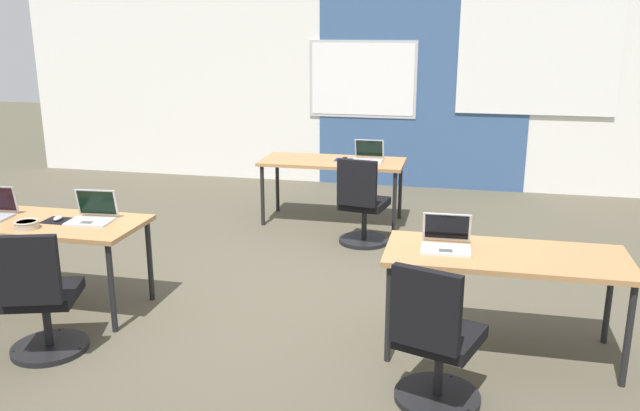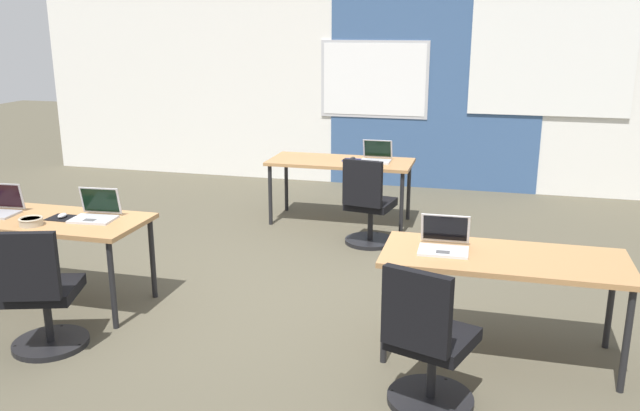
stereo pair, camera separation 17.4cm
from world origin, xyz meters
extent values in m
plane|color=#4C4738|center=(0.00, 0.00, 0.00)|extent=(24.00, 24.00, 0.00)
cube|color=silver|center=(0.00, 4.20, 1.40)|extent=(10.00, 0.20, 2.80)
cube|color=#385684|center=(0.84, 4.09, 1.40)|extent=(2.82, 0.01, 2.80)
cube|color=#B7B7BC|center=(0.03, 4.09, 1.47)|extent=(1.48, 0.02, 1.04)
cube|color=white|center=(0.03, 4.08, 1.47)|extent=(1.40, 0.02, 0.96)
cube|color=white|center=(2.29, 4.08, 1.85)|extent=(2.00, 0.02, 1.60)
cube|color=#A37547|center=(-1.75, -0.60, 0.70)|extent=(1.60, 0.70, 0.04)
cylinder|color=black|center=(-1.01, -0.90, 0.34)|extent=(0.04, 0.04, 0.68)
cylinder|color=black|center=(-2.49, -0.30, 0.34)|extent=(0.04, 0.04, 0.68)
cylinder|color=black|center=(-1.01, -0.30, 0.34)|extent=(0.04, 0.04, 0.68)
cube|color=#A37547|center=(1.75, -0.60, 0.70)|extent=(1.60, 0.70, 0.04)
cylinder|color=black|center=(1.01, -0.90, 0.34)|extent=(0.04, 0.04, 0.68)
cylinder|color=black|center=(2.49, -0.90, 0.34)|extent=(0.04, 0.04, 0.68)
cylinder|color=black|center=(1.01, -0.30, 0.34)|extent=(0.04, 0.04, 0.68)
cylinder|color=black|center=(2.49, -0.30, 0.34)|extent=(0.04, 0.04, 0.68)
cube|color=#A37547|center=(0.00, 2.20, 0.70)|extent=(1.60, 0.70, 0.04)
cylinder|color=black|center=(-0.74, 1.90, 0.34)|extent=(0.04, 0.04, 0.68)
cylinder|color=black|center=(0.74, 1.90, 0.34)|extent=(0.04, 0.04, 0.68)
cylinder|color=black|center=(-0.74, 2.50, 0.34)|extent=(0.04, 0.04, 0.68)
cylinder|color=black|center=(0.74, 2.50, 0.34)|extent=(0.04, 0.04, 0.68)
cube|color=#B7B7BC|center=(0.39, 2.21, 0.73)|extent=(0.33, 0.23, 0.02)
cube|color=#4C4C4F|center=(0.39, 2.15, 0.74)|extent=(0.09, 0.06, 0.00)
cube|color=#B7B7BC|center=(0.39, 2.36, 0.84)|extent=(0.33, 0.08, 0.21)
cube|color=black|center=(0.39, 2.35, 0.84)|extent=(0.30, 0.07, 0.18)
cube|color=navy|center=(0.13, 2.24, 0.72)|extent=(0.22, 0.19, 0.00)
ellipsoid|color=black|center=(0.13, 2.24, 0.74)|extent=(0.07, 0.11, 0.03)
cylinder|color=black|center=(0.47, 1.54, 0.02)|extent=(0.52, 0.52, 0.04)
cylinder|color=black|center=(0.47, 1.54, 0.21)|extent=(0.06, 0.06, 0.34)
cube|color=black|center=(0.47, 1.54, 0.42)|extent=(0.51, 0.51, 0.08)
cube|color=black|center=(0.43, 1.29, 0.69)|extent=(0.40, 0.13, 0.46)
sphere|color=black|center=(0.51, 1.77, 0.02)|extent=(0.04, 0.04, 0.04)
sphere|color=black|center=(0.68, 1.43, 0.02)|extent=(0.04, 0.04, 0.04)
sphere|color=black|center=(0.24, 1.51, 0.02)|extent=(0.04, 0.04, 0.04)
cube|color=silver|center=(1.35, -0.63, 0.73)|extent=(0.34, 0.24, 0.02)
cube|color=#4C4C4F|center=(1.35, -0.68, 0.74)|extent=(0.09, 0.06, 0.00)
cube|color=silver|center=(1.35, -0.48, 0.84)|extent=(0.33, 0.09, 0.21)
cube|color=black|center=(1.35, -0.49, 0.84)|extent=(0.30, 0.07, 0.18)
cylinder|color=black|center=(1.36, -1.31, 0.02)|extent=(0.52, 0.52, 0.04)
cylinder|color=black|center=(1.36, -1.31, 0.21)|extent=(0.06, 0.06, 0.34)
cube|color=black|center=(1.36, -1.31, 0.42)|extent=(0.56, 0.56, 0.08)
cube|color=black|center=(1.28, -1.55, 0.69)|extent=(0.40, 0.19, 0.46)
sphere|color=black|center=(1.44, -1.09, 0.02)|extent=(0.04, 0.04, 0.04)
sphere|color=black|center=(1.13, -1.31, 0.02)|extent=(0.04, 0.04, 0.04)
cube|color=#9E9EA3|center=(-2.20, -0.50, 0.85)|extent=(0.33, 0.07, 0.22)
cube|color=black|center=(-2.20, -0.51, 0.85)|extent=(0.30, 0.06, 0.19)
cube|color=#B7B7BC|center=(-1.35, -0.57, 0.73)|extent=(0.35, 0.26, 0.02)
cube|color=#4C4C4F|center=(-1.34, -0.62, 0.74)|extent=(0.09, 0.07, 0.00)
cube|color=#B7B7BC|center=(-1.36, -0.43, 0.85)|extent=(0.33, 0.08, 0.22)
cube|color=black|center=(-1.36, -0.44, 0.85)|extent=(0.30, 0.07, 0.19)
cube|color=black|center=(-1.62, -0.58, 0.72)|extent=(0.22, 0.19, 0.00)
ellipsoid|color=#B2B2B7|center=(-1.62, -0.58, 0.74)|extent=(0.07, 0.10, 0.03)
cylinder|color=black|center=(-1.30, -1.27, 0.02)|extent=(0.52, 0.52, 0.04)
cylinder|color=black|center=(-1.30, -1.27, 0.21)|extent=(0.06, 0.06, 0.34)
cube|color=black|center=(-1.30, -1.27, 0.42)|extent=(0.55, 0.55, 0.08)
cube|color=black|center=(-1.23, -1.50, 0.69)|extent=(0.40, 0.18, 0.46)
sphere|color=black|center=(-1.37, -1.04, 0.02)|extent=(0.04, 0.04, 0.04)
sphere|color=black|center=(-1.07, -1.27, 0.02)|extent=(0.04, 0.04, 0.04)
sphere|color=black|center=(-1.49, -1.40, 0.02)|extent=(0.04, 0.04, 0.04)
cylinder|color=tan|center=(-1.72, -0.81, 0.75)|extent=(0.17, 0.17, 0.05)
torus|color=tan|center=(-1.72, -0.81, 0.78)|extent=(0.18, 0.18, 0.02)
cylinder|color=gold|center=(-1.72, -0.81, 0.77)|extent=(0.14, 0.14, 0.01)
camera|label=1|loc=(1.43, -4.90, 2.20)|focal=36.86mm
camera|label=2|loc=(1.60, -4.86, 2.20)|focal=36.86mm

